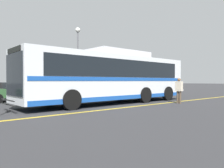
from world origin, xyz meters
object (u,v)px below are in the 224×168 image
parked_car_3 (137,87)px  pedestrian_0 (179,89)px  parked_car_1 (16,91)px  parked_car_2 (78,89)px  street_lamp (78,47)px  transit_bus (112,76)px

parked_car_3 → pedestrian_0: 9.95m
parked_car_1 → parked_car_3: bearing=-93.0°
parked_car_2 → pedestrian_0: (1.89, -8.77, 0.23)m
parked_car_1 → parked_car_2: size_ratio=0.94×
parked_car_1 → street_lamp: bearing=-71.1°
parked_car_1 → parked_car_3: size_ratio=0.96×
transit_bus → parked_car_2: bearing=-11.5°
parked_car_2 → pedestrian_0: pedestrian_0 is taller
parked_car_2 → parked_car_3: size_ratio=1.02×
pedestrian_0 → transit_bus: bearing=44.9°
transit_bus → street_lamp: size_ratio=1.81×
parked_car_3 → pedestrian_0: (-5.29, -8.43, 0.17)m
pedestrian_0 → parked_car_3: bearing=-33.9°
parked_car_1 → parked_car_2: 5.33m
transit_bus → street_lamp: bearing=-17.8°
pedestrian_0 → street_lamp: 11.74m
parked_car_2 → street_lamp: 4.90m
parked_car_1 → street_lamp: (6.72, 2.77, 4.08)m
parked_car_2 → pedestrian_0: 8.98m
transit_bus → parked_car_1: size_ratio=2.63×
street_lamp → transit_bus: bearing=-107.3°
pedestrian_0 → street_lamp: street_lamp is taller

